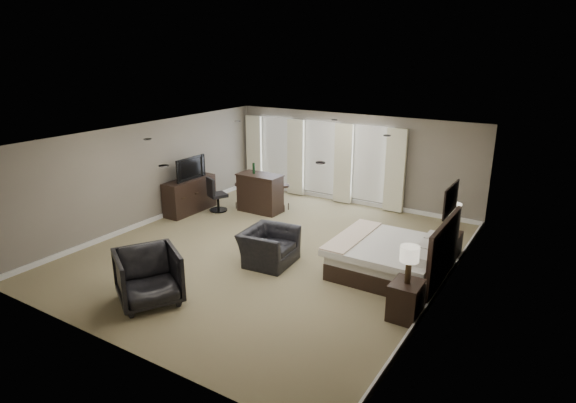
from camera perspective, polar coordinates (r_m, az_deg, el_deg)
The scene contains 16 objects.
room at distance 10.41m, azimuth -2.10°, elevation 0.66°, with size 7.60×8.60×2.64m.
window_bay at distance 14.35m, azimuth 3.76°, elevation 4.99°, with size 5.25×0.20×2.30m.
bed at distance 9.80m, azimuth 11.72°, elevation -4.74°, with size 2.10×2.01×1.34m, color silver.
nightstand_near at distance 8.45m, azimuth 13.78°, elevation -11.30°, with size 0.49×0.60×0.65m, color black.
nightstand_far at distance 11.03m, azimuth 18.61°, elevation -4.92°, with size 0.43×0.52×0.57m, color black.
lamp_near at distance 8.16m, azimuth 14.12°, elevation -7.29°, with size 0.32×0.32×0.65m, color beige.
lamp_far at distance 10.81m, azimuth 18.93°, elevation -1.91°, with size 0.32×0.32×0.66m, color beige.
wall_art at distance 9.16m, azimuth 18.69°, elevation 0.24°, with size 0.04×0.96×0.56m, color slate.
dresser at distance 13.57m, azimuth -11.57°, elevation 0.72°, with size 0.52×1.62×0.94m, color black.
tv at distance 13.43m, azimuth -11.71°, elevation 2.93°, with size 1.08×0.62×0.14m, color black.
armchair_near at distance 10.13m, azimuth -2.29°, elevation -4.69°, with size 1.13×0.74×0.99m, color black.
armchair_far at distance 8.94m, azimuth -16.23°, elevation -8.31°, with size 1.05×0.98×1.08m, color black.
bar_counter at distance 13.31m, azimuth -3.33°, elevation 1.02°, with size 1.23×0.64×1.07m, color black.
bar_stool_left at distance 13.66m, azimuth -5.55°, elevation 0.67°, with size 0.35×0.35×0.74m, color black.
bar_stool_right at distance 13.43m, azimuth -0.60°, elevation 0.48°, with size 0.35×0.35×0.75m, color black.
desk_chair at distance 13.48m, azimuth -8.32°, elevation 0.87°, with size 0.50×0.50×0.98m, color black.
Camera 1 is at (5.57, -8.25, 4.35)m, focal length 30.00 mm.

